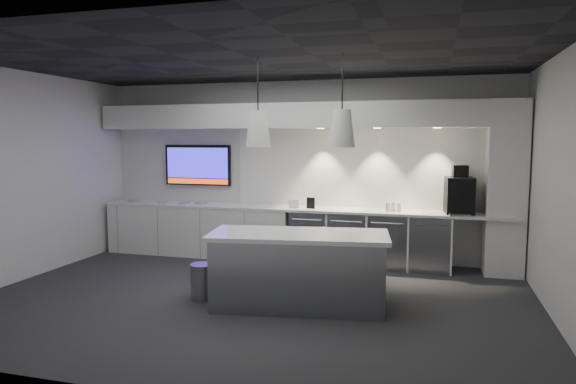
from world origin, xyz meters
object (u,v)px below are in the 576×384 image
(island, at_px, (299,270))
(coffee_machine, at_px, (459,194))
(bin, at_px, (203,281))
(wall_tv, at_px, (198,165))

(island, xyz_separation_m, coffee_machine, (1.92, 2.27, 0.74))
(island, height_order, bin, island)
(island, relative_size, bin, 4.99)
(bin, bearing_deg, wall_tv, 116.54)
(wall_tv, height_order, bin, wall_tv)
(wall_tv, distance_m, coffee_machine, 4.47)
(wall_tv, xyz_separation_m, island, (2.53, -2.52, -1.10))
(coffee_machine, bearing_deg, bin, -149.85)
(wall_tv, height_order, island, wall_tv)
(wall_tv, relative_size, coffee_machine, 1.71)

